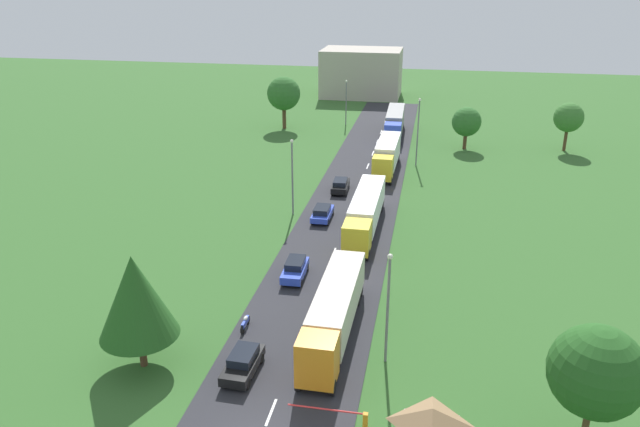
# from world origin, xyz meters

# --- Properties ---
(road) EXTENTS (10.00, 140.00, 0.06)m
(road) POSITION_xyz_m (0.00, 24.50, 0.03)
(road) COLOR #2B2B30
(road) RESTS_ON ground
(lane_marking_centre) EXTENTS (0.16, 119.94, 0.01)m
(lane_marking_centre) POSITION_xyz_m (0.00, 20.70, 0.07)
(lane_marking_centre) COLOR white
(lane_marking_centre) RESTS_ON road
(truck_lead) EXTENTS (2.62, 13.92, 3.52)m
(truck_lead) POSITION_xyz_m (2.28, 11.77, 2.09)
(truck_lead) COLOR orange
(truck_lead) RESTS_ON road
(truck_second) EXTENTS (2.57, 14.89, 3.41)m
(truck_second) POSITION_xyz_m (2.16, 31.23, 2.05)
(truck_second) COLOR yellow
(truck_second) RESTS_ON road
(truck_third) EXTENTS (2.67, 12.08, 3.78)m
(truck_third) POSITION_xyz_m (2.58, 51.10, 2.21)
(truck_third) COLOR yellow
(truck_third) RESTS_ON road
(truck_fourth) EXTENTS (2.84, 14.39, 3.70)m
(truck_fourth) POSITION_xyz_m (2.19, 69.65, 2.18)
(truck_fourth) COLOR blue
(truck_fourth) RESTS_ON road
(car_lead) EXTENTS (1.90, 4.17, 1.54)m
(car_lead) POSITION_xyz_m (-2.74, 6.34, 0.86)
(car_lead) COLOR black
(car_lead) RESTS_ON road
(car_second) EXTENTS (1.82, 4.29, 1.58)m
(car_second) POSITION_xyz_m (-2.41, 19.88, 0.87)
(car_second) COLOR blue
(car_second) RESTS_ON road
(car_third) EXTENTS (1.82, 4.30, 1.47)m
(car_third) POSITION_xyz_m (-2.52, 32.99, 0.82)
(car_third) COLOR blue
(car_third) RESTS_ON road
(car_fourth) EXTENTS (1.96, 4.43, 1.50)m
(car_fourth) POSITION_xyz_m (-2.03, 41.95, 0.85)
(car_fourth) COLOR black
(car_fourth) RESTS_ON road
(motorcycle_courier) EXTENTS (0.28, 1.94, 0.91)m
(motorcycle_courier) POSITION_xyz_m (-4.19, 11.43, 0.54)
(motorcycle_courier) COLOR black
(motorcycle_courier) RESTS_ON road
(barrier_gate) EXTENTS (4.64, 0.28, 1.05)m
(barrier_gate) POSITION_xyz_m (4.80, 2.74, 0.69)
(barrier_gate) COLOR orange
(barrier_gate) RESTS_ON ground
(person_lead) EXTENTS (0.38, 0.23, 1.76)m
(person_lead) POSITION_xyz_m (9.66, 2.86, 0.93)
(person_lead) COLOR blue
(person_lead) RESTS_ON ground
(lamppost_lead) EXTENTS (0.36, 0.36, 7.91)m
(lamppost_lead) POSITION_xyz_m (6.15, 9.43, 4.43)
(lamppost_lead) COLOR slate
(lamppost_lead) RESTS_ON ground
(lamppost_second) EXTENTS (0.36, 0.36, 8.22)m
(lamppost_second) POSITION_xyz_m (-5.88, 33.98, 4.59)
(lamppost_second) COLOR slate
(lamppost_second) RESTS_ON ground
(lamppost_third) EXTENTS (0.36, 0.36, 9.00)m
(lamppost_third) POSITION_xyz_m (6.24, 54.13, 4.99)
(lamppost_third) COLOR slate
(lamppost_third) RESTS_ON ground
(lamppost_fourth) EXTENTS (0.36, 0.36, 7.42)m
(lamppost_fourth) POSITION_xyz_m (-6.39, 75.41, 4.18)
(lamppost_fourth) COLOR slate
(lamppost_fourth) RESTS_ON ground
(tree_oak) EXTENTS (4.93, 4.93, 7.70)m
(tree_oak) POSITION_xyz_m (17.29, 3.08, 5.22)
(tree_oak) COLOR #513823
(tree_oak) RESTS_ON ground
(tree_maple) EXTENTS (4.18, 4.18, 6.09)m
(tree_maple) POSITION_xyz_m (12.82, 63.75, 3.98)
(tree_maple) COLOR #513823
(tree_maple) RESTS_ON ground
(tree_pine) EXTENTS (5.10, 5.10, 7.98)m
(tree_pine) POSITION_xyz_m (-9.48, 6.02, 5.16)
(tree_pine) COLOR #513823
(tree_pine) RESTS_ON ground
(tree_elm) EXTENTS (5.37, 5.37, 8.42)m
(tree_elm) POSITION_xyz_m (-15.91, 70.88, 5.70)
(tree_elm) COLOR #513823
(tree_elm) RESTS_ON ground
(tree_ash) EXTENTS (4.14, 4.14, 6.95)m
(tree_ash) POSITION_xyz_m (26.91, 65.37, 4.85)
(tree_ash) COLOR #513823
(tree_ash) RESTS_ON ground
(distant_building) EXTENTS (15.81, 11.30, 9.44)m
(distant_building) POSITION_xyz_m (-7.02, 100.85, 4.72)
(distant_building) COLOR #B2A899
(distant_building) RESTS_ON ground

